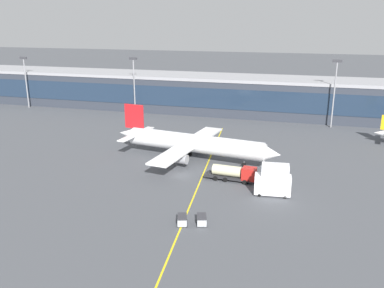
% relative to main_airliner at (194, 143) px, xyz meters
% --- Properties ---
extents(ground_plane, '(700.00, 700.00, 0.00)m').
position_rel_main_airliner_xyz_m(ground_plane, '(0.05, -10.97, -4.11)').
color(ground_plane, '#47494F').
extents(apron_lead_in_line, '(8.24, 79.63, 0.01)m').
position_rel_main_airliner_xyz_m(apron_lead_in_line, '(4.63, -8.97, -4.11)').
color(apron_lead_in_line, yellow).
rests_on(apron_lead_in_line, ground_plane).
extents(terminal_building, '(224.23, 19.07, 13.13)m').
position_rel_main_airliner_xyz_m(terminal_building, '(-7.26, 53.10, 2.47)').
color(terminal_building, '#2D333D').
rests_on(terminal_building, ground_plane).
extents(main_airliner, '(41.78, 33.12, 12.09)m').
position_rel_main_airliner_xyz_m(main_airliner, '(0.00, 0.00, 0.00)').
color(main_airliner, white).
rests_on(main_airliner, ground_plane).
extents(fuel_tanker, '(10.95, 3.27, 3.25)m').
position_rel_main_airliner_xyz_m(fuel_tanker, '(11.65, -10.82, -2.36)').
color(fuel_tanker, '#232326').
rests_on(fuel_tanker, ground_plane).
extents(catering_lift, '(6.99, 3.08, 6.30)m').
position_rel_main_airliner_xyz_m(catering_lift, '(20.16, -16.02, -1.04)').
color(catering_lift, white).
rests_on(catering_lift, ground_plane).
extents(baggage_cart_0, '(2.24, 2.98, 1.48)m').
position_rel_main_airliner_xyz_m(baggage_cart_0, '(6.89, -31.76, -3.33)').
color(baggage_cart_0, '#B2B7BC').
rests_on(baggage_cart_0, ground_plane).
extents(baggage_cart_1, '(2.24, 2.98, 1.48)m').
position_rel_main_airliner_xyz_m(baggage_cart_1, '(9.96, -30.85, -3.33)').
color(baggage_cart_1, '#B2B7BC').
rests_on(baggage_cart_1, ground_plane).
extents(apron_light_mast_0, '(2.80, 0.50, 19.05)m').
position_rel_main_airliner_xyz_m(apron_light_mast_0, '(-76.89, 41.14, 7.31)').
color(apron_light_mast_0, gray).
rests_on(apron_light_mast_0, ground_plane).
extents(apron_light_mast_1, '(2.80, 0.50, 19.90)m').
position_rel_main_airliner_xyz_m(apron_light_mast_1, '(-32.92, 41.14, 7.75)').
color(apron_light_mast_1, gray).
rests_on(apron_light_mast_1, ground_plane).
extents(apron_light_mast_2, '(2.80, 0.50, 20.82)m').
position_rel_main_airliner_xyz_m(apron_light_mast_2, '(33.03, 41.14, 8.23)').
color(apron_light_mast_2, gray).
rests_on(apron_light_mast_2, ground_plane).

